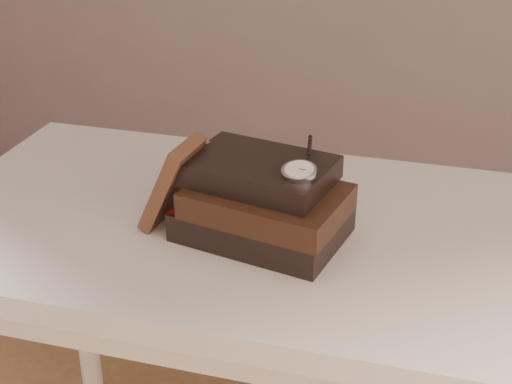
# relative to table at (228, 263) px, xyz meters

# --- Properties ---
(table) EXTENTS (1.00, 0.60, 0.75)m
(table) POSITION_rel_table_xyz_m (0.00, 0.00, 0.00)
(table) COLOR beige
(table) RESTS_ON ground
(book_stack) EXTENTS (0.28, 0.22, 0.12)m
(book_stack) POSITION_rel_table_xyz_m (0.07, -0.04, 0.15)
(book_stack) COLOR black
(book_stack) RESTS_ON table
(journal) EXTENTS (0.09, 0.10, 0.15)m
(journal) POSITION_rel_table_xyz_m (-0.07, -0.05, 0.17)
(journal) COLOR #3B2116
(journal) RESTS_ON table
(pocket_watch) EXTENTS (0.06, 0.16, 0.02)m
(pocket_watch) POSITION_rel_table_xyz_m (0.13, -0.07, 0.22)
(pocket_watch) COLOR silver
(pocket_watch) RESTS_ON book_stack
(eyeglasses) EXTENTS (0.13, 0.14, 0.05)m
(eyeglasses) POSITION_rel_table_xyz_m (0.00, 0.06, 0.16)
(eyeglasses) COLOR silver
(eyeglasses) RESTS_ON book_stack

